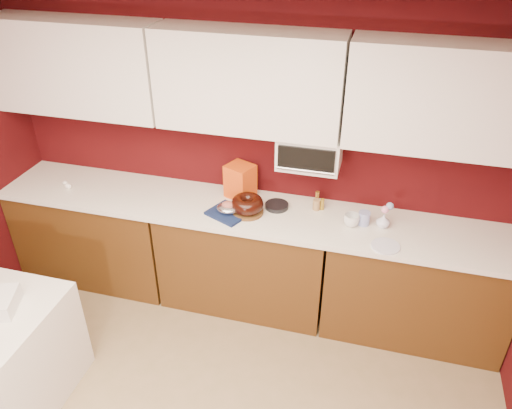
{
  "coord_description": "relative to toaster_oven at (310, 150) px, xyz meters",
  "views": [
    {
      "loc": [
        0.92,
        -1.14,
        2.94
      ],
      "look_at": [
        0.12,
        1.84,
        1.02
      ],
      "focal_mm": 35.0,
      "sensor_mm": 36.0,
      "label": 1
    }
  ],
  "objects": [
    {
      "name": "bundt_cake",
      "position": [
        -0.41,
        -0.21,
        -0.4
      ],
      "size": [
        0.25,
        0.25,
        0.1
      ],
      "primitive_type": "torus",
      "rotation": [
        0.0,
        0.0,
        0.05
      ],
      "color": "black",
      "rests_on": "cake_base"
    },
    {
      "name": "toaster_oven",
      "position": [
        0.0,
        0.0,
        0.0
      ],
      "size": [
        0.45,
        0.3,
        0.25
      ],
      "primitive_type": "cube",
      "color": "white",
      "rests_on": "upper_cabinet_center"
    },
    {
      "name": "amber_bottle",
      "position": [
        0.12,
        -0.01,
        -0.43
      ],
      "size": [
        0.04,
        0.04,
        0.09
      ],
      "primitive_type": "cylinder",
      "rotation": [
        0.0,
        0.0,
        0.43
      ],
      "color": "olive",
      "rests_on": "countertop"
    },
    {
      "name": "flower_blue",
      "position": [
        0.61,
        -0.12,
        -0.3
      ],
      "size": [
        0.05,
        0.05,
        0.05
      ],
      "primitive_type": "sphere",
      "color": "#7B9AC5",
      "rests_on": "flower_vase"
    },
    {
      "name": "amber_bottle_tall",
      "position": [
        0.07,
        0.06,
        -0.42
      ],
      "size": [
        0.03,
        0.03,
        0.1
      ],
      "primitive_type": "cylinder",
      "rotation": [
        0.0,
        0.0,
        0.11
      ],
      "color": "brown",
      "rests_on": "countertop"
    },
    {
      "name": "foil_ham_nest",
      "position": [
        -0.55,
        -0.27,
        -0.42
      ],
      "size": [
        0.19,
        0.17,
        0.06
      ],
      "primitive_type": "ellipsoid",
      "rotation": [
        0.0,
        0.0,
        -0.17
      ],
      "color": "silver",
      "rests_on": "navy_towel"
    },
    {
      "name": "wall_back",
      "position": [
        -0.45,
        0.15,
        -0.12
      ],
      "size": [
        4.0,
        0.02,
        2.5
      ],
      "primitive_type": "cube",
      "color": "#3D080A",
      "rests_on": "floor"
    },
    {
      "name": "navy_towel",
      "position": [
        -0.55,
        -0.27,
        -0.46
      ],
      "size": [
        0.35,
        0.33,
        0.02
      ],
      "primitive_type": "cube",
      "rotation": [
        0.0,
        0.0,
        -0.43
      ],
      "color": "#121E44",
      "rests_on": "countertop"
    },
    {
      "name": "base_cabinet_center",
      "position": [
        -0.45,
        -0.17,
        -0.95
      ],
      "size": [
        1.31,
        0.58,
        0.86
      ],
      "primitive_type": "cube",
      "color": "#4C2D0F",
      "rests_on": "floor"
    },
    {
      "name": "countertop",
      "position": [
        -0.45,
        -0.17,
        -0.49
      ],
      "size": [
        4.0,
        0.62,
        0.04
      ],
      "primitive_type": "cube",
      "color": "white",
      "rests_on": "base_cabinet_center"
    },
    {
      "name": "egg_left",
      "position": [
        -1.93,
        -0.24,
        -0.45
      ],
      "size": [
        0.07,
        0.06,
        0.05
      ],
      "primitive_type": "ellipsoid",
      "rotation": [
        0.0,
        0.0,
        -0.19
      ],
      "color": "white",
      "rests_on": "countertop"
    },
    {
      "name": "base_cabinet_left",
      "position": [
        -1.78,
        -0.17,
        -0.95
      ],
      "size": [
        1.31,
        0.58,
        0.86
      ],
      "primitive_type": "cube",
      "color": "#4C2D0F",
      "rests_on": "floor"
    },
    {
      "name": "upper_cabinet_left",
      "position": [
        -1.78,
        -0.02,
        0.48
      ],
      "size": [
        1.31,
        0.33,
        0.7
      ],
      "primitive_type": "cube",
      "color": "white",
      "rests_on": "wall_back"
    },
    {
      "name": "base_cabinet_right",
      "position": [
        0.88,
        -0.17,
        -0.95
      ],
      "size": [
        1.31,
        0.58,
        0.86
      ],
      "primitive_type": "cube",
      "color": "#4C2D0F",
      "rests_on": "floor"
    },
    {
      "name": "toaster_oven_door",
      "position": [
        0.0,
        -0.16,
        0.0
      ],
      "size": [
        0.4,
        0.02,
        0.18
      ],
      "primitive_type": "cube",
      "color": "black",
      "rests_on": "toaster_oven"
    },
    {
      "name": "egg_right",
      "position": [
        -1.99,
        -0.19,
        -0.46
      ],
      "size": [
        0.06,
        0.05,
        0.04
      ],
      "primitive_type": "ellipsoid",
      "rotation": [
        0.0,
        0.0,
        -0.37
      ],
      "color": "white",
      "rests_on": "countertop"
    },
    {
      "name": "roasted_ham",
      "position": [
        -0.55,
        -0.27,
        -0.4
      ],
      "size": [
        0.12,
        0.11,
        0.06
      ],
      "primitive_type": "ellipsoid",
      "rotation": [
        0.0,
        0.0,
        0.4
      ],
      "color": "#AD5D4F",
      "rests_on": "foil_ham_nest"
    },
    {
      "name": "blue_jar",
      "position": [
        0.44,
        -0.14,
        -0.42
      ],
      "size": [
        0.11,
        0.11,
        0.1
      ],
      "primitive_type": "cylinder",
      "rotation": [
        0.0,
        0.0,
        0.29
      ],
      "color": "#1C349C",
      "rests_on": "countertop"
    },
    {
      "name": "cake_base",
      "position": [
        -0.41,
        -0.21,
        -0.46
      ],
      "size": [
        0.3,
        0.3,
        0.02
      ],
      "primitive_type": "cylinder",
      "rotation": [
        0.0,
        0.0,
        0.28
      ],
      "color": "brown",
      "rests_on": "countertop"
    },
    {
      "name": "ceiling",
      "position": [
        -0.45,
        -2.1,
        1.12
      ],
      "size": [
        4.0,
        4.5,
        0.02
      ],
      "primitive_type": "cube",
      "color": "white",
      "rests_on": "wall_back"
    },
    {
      "name": "pandoro_box",
      "position": [
        -0.53,
        0.01,
        -0.34
      ],
      "size": [
        0.25,
        0.24,
        0.27
      ],
      "primitive_type": "cube",
      "rotation": [
        0.0,
        0.0,
        -0.4
      ],
      "color": "red",
      "rests_on": "countertop"
    },
    {
      "name": "upper_cabinet_center",
      "position": [
        -0.45,
        -0.02,
        0.48
      ],
      "size": [
        1.31,
        0.33,
        0.7
      ],
      "primitive_type": "cube",
      "color": "white",
      "rests_on": "wall_back"
    },
    {
      "name": "coffee_mug",
      "position": [
        0.36,
        -0.18,
        -0.42
      ],
      "size": [
        0.13,
        0.13,
        0.11
      ],
      "primitive_type": "imported",
      "rotation": [
        0.0,
        0.0,
        0.46
      ],
      "color": "silver",
      "rests_on": "countertop"
    },
    {
      "name": "toaster_oven_handle",
      "position": [
        0.0,
        -0.18,
        -0.07
      ],
      "size": [
        0.42,
        0.02,
        0.02
      ],
      "primitive_type": "cylinder",
      "rotation": [
        0.0,
        1.57,
        0.0
      ],
      "color": "silver",
      "rests_on": "toaster_oven"
    },
    {
      "name": "upper_cabinet_right",
      "position": [
        0.88,
        -0.02,
        0.48
      ],
      "size": [
        1.31,
        0.33,
        0.7
      ],
      "primitive_type": "cube",
      "color": "white",
      "rests_on": "wall_back"
    },
    {
      "name": "dark_pan",
      "position": [
        -0.22,
        -0.08,
        -0.46
      ],
      "size": [
        0.21,
        0.21,
        0.03
      ],
      "primitive_type": "cylinder",
      "rotation": [
        0.0,
        0.0,
        -0.18
      ],
      "color": "black",
      "rests_on": "countertop"
    },
    {
      "name": "flower_pink",
      "position": [
        0.58,
        -0.14,
        -0.33
      ],
      "size": [
        0.05,
        0.05,
        0.05
      ],
      "primitive_type": "sphere",
      "color": "pink",
      "rests_on": "flower_vase"
    },
    {
      "name": "china_plate",
      "position": [
        0.61,
        -0.38,
        -0.47
      ],
      "size": [
        0.23,
        0.23,
        0.01
      ],
      "primitive_type": "cylinder",
      "rotation": [
        0.0,
        0.0,
        0.2
      ],
      "color": "white",
      "rests_on": "countertop"
    },
    {
      "name": "flower_vase",
      "position": [
        0.58,
        -0.14,
        -0.42
      ],
      "size": [
        0.08,
        0.08,
        0.12
      ],
      "primitive_type": "imported",
      "rotation": [
        0.0,
        0.0,
        -0.0
      ],
      "color": "silver",
      "rests_on": "countertop"
    },
    {
      "name": "paper_cup",
      "position": [
        0.08,
        -0.03,
        -0.43
      ],
      "size": [
        0.06,
        0.06,
        0.08
      ],
      "primitive_type": "cylinder",
      "rotation": [
        0.0,
        0.0,
        0.14
      ],
      "color": "olive",
      "rests_on": "countertop"
    }
  ]
}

